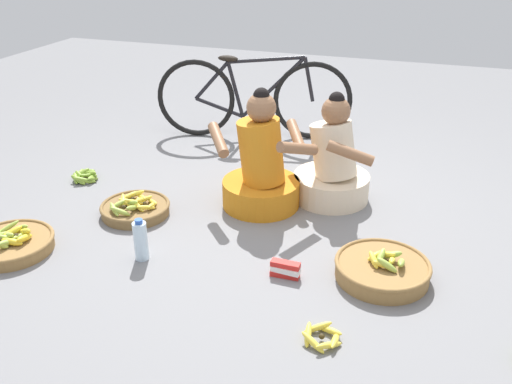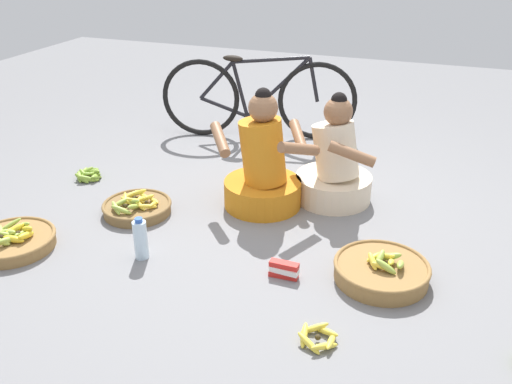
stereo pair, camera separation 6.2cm
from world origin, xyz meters
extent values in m
plane|color=slate|center=(0.00, 0.00, 0.00)|extent=(10.00, 10.00, 0.00)
cylinder|color=orange|center=(-0.14, 0.30, 0.09)|extent=(0.52, 0.52, 0.18)
cylinder|color=orange|center=(-0.14, 0.30, 0.39)|extent=(0.33, 0.29, 0.45)
sphere|color=#8C6042|center=(-0.14, 0.30, 0.69)|extent=(0.19, 0.19, 0.19)
sphere|color=black|center=(-0.14, 0.30, 0.76)|extent=(0.10, 0.10, 0.10)
cylinder|color=#8C6042|center=(-0.40, 0.21, 0.48)|extent=(0.24, 0.29, 0.16)
cylinder|color=#8C6042|center=(0.13, 0.22, 0.48)|extent=(0.23, 0.29, 0.16)
cylinder|color=beige|center=(0.29, 0.55, 0.09)|extent=(0.52, 0.52, 0.18)
cylinder|color=beige|center=(0.29, 0.55, 0.36)|extent=(0.44, 0.40, 0.42)
sphere|color=#8C6042|center=(0.29, 0.55, 0.63)|extent=(0.19, 0.19, 0.19)
sphere|color=black|center=(0.29, 0.55, 0.71)|extent=(0.10, 0.10, 0.10)
cylinder|color=#8C6042|center=(0.03, 0.54, 0.44)|extent=(0.21, 0.30, 0.16)
cylinder|color=#8C6042|center=(0.44, 0.34, 0.44)|extent=(0.31, 0.11, 0.16)
torus|color=black|center=(-1.11, 1.41, 0.34)|extent=(0.67, 0.21, 0.68)
torus|color=black|center=(-0.12, 1.67, 0.34)|extent=(0.67, 0.21, 0.68)
cylinder|color=black|center=(-0.45, 1.58, 0.45)|extent=(0.54, 0.17, 0.55)
cylinder|color=black|center=(-0.77, 1.50, 0.43)|extent=(0.15, 0.07, 0.49)
cylinder|color=black|center=(-0.51, 1.57, 0.69)|extent=(0.64, 0.19, 0.08)
cylinder|color=black|center=(-0.91, 1.46, 0.27)|extent=(0.42, 0.14, 0.18)
cylinder|color=black|center=(-0.97, 1.45, 0.50)|extent=(0.31, 0.11, 0.35)
cylinder|color=black|center=(-0.16, 1.66, 0.53)|extent=(0.12, 0.06, 0.38)
ellipsoid|color=black|center=(-0.83, 1.48, 0.70)|extent=(0.18, 0.08, 0.05)
cylinder|color=olive|center=(0.76, -0.30, 0.04)|extent=(0.50, 0.50, 0.09)
torus|color=olive|center=(0.76, -0.30, 0.09)|extent=(0.52, 0.52, 0.02)
ellipsoid|color=#9EB747|center=(0.85, -0.31, 0.12)|extent=(0.04, 0.13, 0.07)
ellipsoid|color=#9EB747|center=(0.79, -0.25, 0.12)|extent=(0.13, 0.05, 0.08)
ellipsoid|color=#9EB747|center=(0.74, -0.30, 0.12)|extent=(0.06, 0.13, 0.09)
ellipsoid|color=#9EB747|center=(0.78, -0.36, 0.12)|extent=(0.13, 0.06, 0.08)
sphere|color=#382D19|center=(0.79, -0.31, 0.12)|extent=(0.03, 0.03, 0.03)
ellipsoid|color=yellow|center=(0.80, -0.30, 0.12)|extent=(0.04, 0.12, 0.07)
ellipsoid|color=yellow|center=(0.76, -0.25, 0.12)|extent=(0.12, 0.06, 0.07)
ellipsoid|color=yellow|center=(0.71, -0.27, 0.11)|extent=(0.10, 0.11, 0.05)
ellipsoid|color=yellow|center=(0.71, -0.33, 0.12)|extent=(0.09, 0.11, 0.08)
ellipsoid|color=yellow|center=(0.76, -0.35, 0.11)|extent=(0.12, 0.05, 0.06)
sphere|color=#382D19|center=(0.75, -0.30, 0.12)|extent=(0.03, 0.03, 0.03)
cylinder|color=brown|center=(-0.88, -0.09, 0.03)|extent=(0.44, 0.44, 0.06)
torus|color=brown|center=(-0.88, -0.09, 0.06)|extent=(0.46, 0.46, 0.02)
ellipsoid|color=yellow|center=(-0.75, -0.08, 0.08)|extent=(0.04, 0.13, 0.05)
ellipsoid|color=yellow|center=(-0.77, -0.04, 0.08)|extent=(0.12, 0.10, 0.05)
ellipsoid|color=yellow|center=(-0.84, -0.04, 0.09)|extent=(0.12, 0.10, 0.06)
ellipsoid|color=yellow|center=(-0.86, -0.10, 0.09)|extent=(0.06, 0.13, 0.06)
ellipsoid|color=yellow|center=(-0.83, -0.14, 0.09)|extent=(0.13, 0.08, 0.07)
ellipsoid|color=yellow|center=(-0.77, -0.13, 0.08)|extent=(0.12, 0.10, 0.05)
sphere|color=#382D19|center=(-0.81, -0.09, 0.09)|extent=(0.03, 0.03, 0.03)
ellipsoid|color=yellow|center=(-0.85, -0.05, 0.09)|extent=(0.03, 0.14, 0.07)
ellipsoid|color=yellow|center=(-0.87, -0.01, 0.09)|extent=(0.13, 0.11, 0.06)
ellipsoid|color=yellow|center=(-0.93, 0.01, 0.09)|extent=(0.14, 0.06, 0.08)
ellipsoid|color=yellow|center=(-0.96, -0.02, 0.08)|extent=(0.10, 0.13, 0.05)
ellipsoid|color=yellow|center=(-0.96, -0.09, 0.09)|extent=(0.10, 0.13, 0.06)
ellipsoid|color=yellow|center=(-0.93, -0.11, 0.08)|extent=(0.14, 0.07, 0.05)
ellipsoid|color=yellow|center=(-0.87, -0.10, 0.09)|extent=(0.12, 0.11, 0.08)
sphere|color=#382D19|center=(-0.91, -0.05, 0.09)|extent=(0.03, 0.03, 0.03)
ellipsoid|color=#9EB747|center=(-0.84, -0.18, 0.09)|extent=(0.03, 0.14, 0.09)
ellipsoid|color=#9EB747|center=(-0.89, -0.12, 0.09)|extent=(0.15, 0.07, 0.08)
ellipsoid|color=#9EB747|center=(-0.96, -0.15, 0.09)|extent=(0.10, 0.14, 0.06)
ellipsoid|color=#9EB747|center=(-0.95, -0.23, 0.09)|extent=(0.13, 0.12, 0.07)
ellipsoid|color=#9EB747|center=(-0.90, -0.24, 0.09)|extent=(0.15, 0.05, 0.07)
sphere|color=#382D19|center=(-0.91, -0.18, 0.09)|extent=(0.03, 0.03, 0.03)
cylinder|color=olive|center=(-1.34, -0.73, 0.03)|extent=(0.48, 0.48, 0.07)
torus|color=olive|center=(-1.34, -0.73, 0.07)|extent=(0.50, 0.50, 0.02)
ellipsoid|color=yellow|center=(-1.24, -0.72, 0.10)|extent=(0.04, 0.13, 0.07)
ellipsoid|color=yellow|center=(-1.28, -0.66, 0.10)|extent=(0.13, 0.08, 0.09)
ellipsoid|color=yellow|center=(-1.34, -0.69, 0.10)|extent=(0.10, 0.13, 0.08)
ellipsoid|color=yellow|center=(-1.34, -0.74, 0.09)|extent=(0.09, 0.13, 0.06)
ellipsoid|color=yellow|center=(-1.28, -0.77, 0.09)|extent=(0.13, 0.07, 0.06)
sphere|color=#382D19|center=(-1.29, -0.72, 0.10)|extent=(0.04, 0.04, 0.04)
ellipsoid|color=#9EB747|center=(-1.29, -0.69, 0.09)|extent=(0.04, 0.16, 0.05)
ellipsoid|color=#9EB747|center=(-1.33, -0.62, 0.10)|extent=(0.15, 0.08, 0.09)
ellipsoid|color=#9EB747|center=(-1.41, -0.65, 0.10)|extent=(0.10, 0.15, 0.07)
ellipsoid|color=#9EB747|center=(-1.32, -0.75, 0.10)|extent=(0.15, 0.09, 0.08)
sphere|color=#382D19|center=(-1.35, -0.69, 0.09)|extent=(0.03, 0.03, 0.03)
ellipsoid|color=#9EB747|center=(-1.30, -0.79, 0.10)|extent=(0.06, 0.13, 0.07)
ellipsoid|color=#9EB747|center=(-1.34, -0.73, 0.10)|extent=(0.13, 0.08, 0.08)
sphere|color=#382D19|center=(-1.36, -0.78, 0.10)|extent=(0.03, 0.03, 0.03)
ellipsoid|color=olive|center=(-1.43, 0.25, 0.03)|extent=(0.03, 0.11, 0.07)
ellipsoid|color=olive|center=(-1.45, 0.29, 0.03)|extent=(0.11, 0.09, 0.07)
ellipsoid|color=olive|center=(-1.50, 0.30, 0.02)|extent=(0.12, 0.07, 0.06)
ellipsoid|color=olive|center=(-1.53, 0.26, 0.02)|extent=(0.04, 0.12, 0.05)
ellipsoid|color=olive|center=(-1.51, 0.21, 0.02)|extent=(0.11, 0.09, 0.05)
ellipsoid|color=olive|center=(-1.45, 0.21, 0.02)|extent=(0.11, 0.09, 0.05)
sphere|color=#382D19|center=(-1.48, 0.25, 0.02)|extent=(0.03, 0.03, 0.03)
ellipsoid|color=olive|center=(-1.44, 0.26, 0.03)|extent=(0.06, 0.15, 0.07)
ellipsoid|color=olive|center=(-1.48, 0.30, 0.04)|extent=(0.14, 0.09, 0.09)
ellipsoid|color=olive|center=(-1.53, 0.30, 0.03)|extent=(0.15, 0.09, 0.07)
ellipsoid|color=olive|center=(-1.55, 0.28, 0.03)|extent=(0.11, 0.14, 0.09)
ellipsoid|color=olive|center=(-1.55, 0.21, 0.03)|extent=(0.12, 0.13, 0.07)
ellipsoid|color=olive|center=(-1.52, 0.19, 0.03)|extent=(0.15, 0.06, 0.08)
ellipsoid|color=olive|center=(-1.48, 0.19, 0.03)|extent=(0.14, 0.10, 0.08)
sphere|color=#382D19|center=(-1.50, 0.25, 0.03)|extent=(0.03, 0.03, 0.03)
ellipsoid|color=olive|center=(-1.48, 0.29, 0.03)|extent=(0.05, 0.12, 0.07)
ellipsoid|color=olive|center=(-1.49, 0.34, 0.03)|extent=(0.11, 0.10, 0.07)
ellipsoid|color=olive|center=(-1.54, 0.35, 0.02)|extent=(0.12, 0.07, 0.06)
ellipsoid|color=olive|center=(-1.58, 0.29, 0.03)|extent=(0.05, 0.12, 0.06)
ellipsoid|color=olive|center=(-1.55, 0.25, 0.03)|extent=(0.12, 0.08, 0.08)
ellipsoid|color=olive|center=(-1.49, 0.26, 0.03)|extent=(0.11, 0.11, 0.07)
sphere|color=#382D19|center=(-1.53, 0.30, 0.03)|extent=(0.03, 0.03, 0.03)
ellipsoid|color=yellow|center=(0.62, -0.91, 0.02)|extent=(0.03, 0.14, 0.05)
ellipsoid|color=yellow|center=(0.58, -0.85, 0.02)|extent=(0.14, 0.08, 0.05)
ellipsoid|color=yellow|center=(0.53, -0.85, 0.03)|extent=(0.14, 0.10, 0.07)
ellipsoid|color=yellow|center=(0.50, -0.91, 0.03)|extent=(0.05, 0.15, 0.07)
ellipsoid|color=yellow|center=(0.53, -0.96, 0.03)|extent=(0.14, 0.09, 0.07)
ellipsoid|color=yellow|center=(0.60, -0.95, 0.02)|extent=(0.12, 0.12, 0.06)
sphere|color=#382D19|center=(0.56, -0.91, 0.03)|extent=(0.03, 0.03, 0.03)
cylinder|color=silver|center=(-0.57, -0.56, 0.12)|extent=(0.08, 0.08, 0.23)
cylinder|color=#2D59B7|center=(-0.57, -0.56, 0.24)|extent=(0.04, 0.04, 0.02)
cube|color=red|center=(0.26, -0.46, 0.01)|extent=(0.16, 0.05, 0.03)
cube|color=white|center=(0.26, -0.47, 0.04)|extent=(0.16, 0.06, 0.03)
cube|color=red|center=(0.26, -0.46, 0.07)|extent=(0.16, 0.05, 0.03)
camera|label=1|loc=(0.92, -2.89, 1.74)|focal=38.94mm
camera|label=2|loc=(0.98, -2.87, 1.74)|focal=38.94mm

